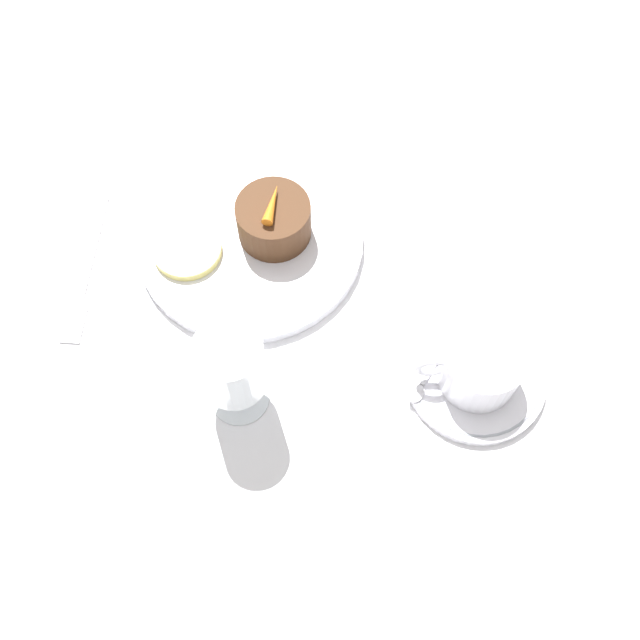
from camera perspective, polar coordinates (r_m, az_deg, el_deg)
ground_plane at (r=0.85m, az=-3.89°, el=4.65°), size 3.00×3.00×0.00m
dinner_plate at (r=0.85m, az=-5.32°, el=6.13°), size 0.25×0.25×0.01m
saucer at (r=0.79m, az=11.75°, el=-4.23°), size 0.15×0.15×0.01m
coffee_cup at (r=0.76m, az=12.13°, el=-3.44°), size 0.11×0.08×0.05m
spoon at (r=0.78m, az=8.39°, el=-3.86°), size 0.07×0.09×0.00m
wine_glass at (r=0.70m, az=-6.72°, el=-3.63°), size 0.06×0.06×0.12m
fork at (r=0.87m, az=-17.52°, el=2.87°), size 0.04×0.20×0.01m
dessert_cake at (r=0.83m, az=-3.54°, el=7.62°), size 0.08×0.08×0.05m
carrot_garnish at (r=0.80m, az=-3.66°, el=8.83°), size 0.02×0.05×0.01m
pineapple_slice at (r=0.84m, az=-10.09°, el=5.35°), size 0.08×0.08×0.01m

